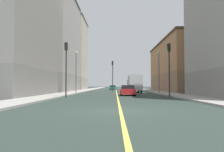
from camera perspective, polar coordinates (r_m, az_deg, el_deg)
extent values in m
plane|color=#293630|center=(12.15, 2.16, -8.84)|extent=(400.00, 400.00, 0.00)
cube|color=#9E9B93|center=(61.63, 8.38, -3.54)|extent=(3.19, 168.00, 0.15)
cube|color=#9E9B93|center=(61.55, -6.32, -3.55)|extent=(3.19, 168.00, 0.15)
cube|color=#E5D14C|center=(61.09, 1.04, -3.63)|extent=(0.16, 154.00, 0.01)
cube|color=#8F6B4F|center=(49.95, 17.18, -1.65)|extent=(8.72, 25.56, 3.79)
cube|color=#A8754C|center=(50.27, 17.10, 4.22)|extent=(8.72, 25.56, 6.51)
cube|color=#4B3422|center=(50.77, 17.06, 8.10)|extent=(9.02, 25.86, 0.40)
cube|color=slate|center=(30.93, -25.19, -1.53)|extent=(8.72, 15.74, 3.39)
cube|color=gray|center=(32.12, -24.92, 13.57)|extent=(8.72, 15.74, 13.34)
cube|color=gray|center=(50.31, -14.84, -1.74)|extent=(8.72, 19.24, 3.69)
cube|color=#9E9993|center=(51.48, -14.72, 9.96)|extent=(8.72, 19.24, 17.18)
cube|color=#9D9688|center=(69.21, -10.52, -1.96)|extent=(8.72, 14.15, 3.60)
cube|color=#BCB29E|center=(70.07, -10.45, 6.68)|extent=(8.72, 14.15, 17.45)
cube|color=#545047|center=(72.00, -10.40, 13.71)|extent=(9.02, 14.45, 0.40)
cylinder|color=#2D2D2D|center=(26.07, 14.43, 0.41)|extent=(0.16, 0.16, 5.19)
cube|color=black|center=(26.39, 14.36, 7.03)|extent=(0.28, 0.32, 0.90)
sphere|color=#320404|center=(26.40, 14.01, 7.62)|extent=(0.20, 0.20, 0.20)
sphere|color=#352204|center=(26.35, 14.02, 7.02)|extent=(0.20, 0.20, 0.20)
sphere|color=green|center=(26.31, 14.02, 6.42)|extent=(0.20, 0.20, 0.20)
cylinder|color=#2D2D2D|center=(25.94, -11.65, 0.59)|extent=(0.16, 0.16, 5.36)
cube|color=black|center=(26.29, -11.60, 7.42)|extent=(0.28, 0.32, 0.90)
sphere|color=#320404|center=(26.37, -11.93, 7.98)|extent=(0.20, 0.20, 0.20)
sphere|color=#352204|center=(26.32, -11.94, 7.38)|extent=(0.20, 0.20, 0.20)
sphere|color=green|center=(26.27, -11.94, 6.78)|extent=(0.20, 0.20, 0.20)
cylinder|color=#2D2D2D|center=(47.24, 0.17, -0.61)|extent=(0.16, 0.16, 5.63)
cube|color=black|center=(47.45, 0.17, 3.34)|extent=(0.28, 0.32, 0.90)
sphere|color=#320404|center=(47.48, -0.02, 3.66)|extent=(0.20, 0.20, 0.20)
sphere|color=#352204|center=(47.45, -0.02, 3.32)|extent=(0.20, 0.20, 0.20)
sphere|color=green|center=(47.43, -0.02, 2.99)|extent=(0.20, 0.20, 0.20)
cylinder|color=#4C4C51|center=(36.98, 11.92, 0.73)|extent=(0.14, 0.14, 6.36)
sphere|color=#EAEACC|center=(37.31, 11.88, 5.84)|extent=(0.36, 0.36, 0.36)
cylinder|color=#4C4C51|center=(38.14, -9.17, 0.81)|extent=(0.14, 0.14, 6.61)
sphere|color=#EAEACC|center=(38.48, -9.14, 5.95)|extent=(0.36, 0.36, 0.36)
cube|color=gold|center=(80.20, 3.65, -2.94)|extent=(1.90, 3.96, 0.66)
cube|color=black|center=(80.39, 3.65, -2.53)|extent=(1.63, 1.78, 0.47)
cylinder|color=black|center=(81.40, 3.06, -3.09)|extent=(0.24, 0.65, 0.64)
cylinder|color=black|center=(81.44, 4.21, -3.09)|extent=(0.24, 0.65, 0.64)
cylinder|color=black|center=(78.98, 3.08, -3.11)|extent=(0.24, 0.65, 0.64)
cylinder|color=black|center=(79.02, 4.27, -3.11)|extent=(0.24, 0.65, 0.64)
cube|color=#23389E|center=(64.70, 4.03, -3.12)|extent=(2.07, 4.03, 0.55)
cube|color=black|center=(64.66, 4.03, -2.68)|extent=(1.75, 1.99, 0.45)
cylinder|color=black|center=(65.92, 3.27, -3.27)|extent=(0.25, 0.65, 0.64)
cylinder|color=black|center=(65.94, 4.77, -3.26)|extent=(0.25, 0.65, 0.64)
cylinder|color=black|center=(63.47, 3.26, -3.30)|extent=(0.25, 0.65, 0.64)
cylinder|color=black|center=(63.49, 4.82, -3.30)|extent=(0.25, 0.65, 0.64)
cube|color=silver|center=(76.66, 0.01, -3.00)|extent=(1.77, 4.35, 0.59)
cube|color=black|center=(76.85, 0.01, -2.63)|extent=(1.53, 2.07, 0.40)
cylinder|color=black|center=(78.01, -0.56, -3.13)|extent=(0.23, 0.64, 0.64)
cylinder|color=black|center=(78.01, 0.58, -3.13)|extent=(0.23, 0.64, 0.64)
cylinder|color=black|center=(75.33, -0.58, -3.15)|extent=(0.23, 0.64, 0.64)
cylinder|color=black|center=(75.33, 0.60, -3.15)|extent=(0.23, 0.64, 0.64)
cube|color=#196670|center=(68.48, 0.20, -3.04)|extent=(1.92, 4.58, 0.68)
cube|color=black|center=(68.51, 0.20, -2.57)|extent=(1.68, 2.29, 0.43)
cylinder|color=black|center=(69.91, -0.51, -3.22)|extent=(0.22, 0.64, 0.64)
cylinder|color=black|center=(69.90, 0.92, -3.22)|extent=(0.22, 0.64, 0.64)
cylinder|color=black|center=(67.07, -0.55, -3.25)|extent=(0.22, 0.64, 0.64)
cylinder|color=black|center=(67.07, 0.94, -3.25)|extent=(0.22, 0.64, 0.64)
cube|color=red|center=(29.70, 4.02, -3.94)|extent=(1.90, 4.00, 0.66)
cube|color=black|center=(29.76, 4.01, -2.83)|extent=(1.66, 1.79, 0.50)
cylinder|color=black|center=(30.91, 2.32, -4.30)|extent=(0.22, 0.64, 0.64)
cylinder|color=black|center=(30.99, 5.49, -4.29)|extent=(0.22, 0.64, 0.64)
cylinder|color=black|center=(28.44, 2.42, -4.47)|extent=(0.22, 0.64, 0.64)
cylinder|color=black|center=(28.53, 5.87, -4.46)|extent=(0.22, 0.64, 0.64)
cube|color=maroon|center=(45.42, 5.41, -2.31)|extent=(2.28, 2.18, 2.10)
cube|color=silver|center=(41.30, 5.88, -1.71)|extent=(2.28, 5.15, 2.76)
cylinder|color=black|center=(44.97, 4.13, -3.52)|extent=(0.30, 0.90, 0.90)
cylinder|color=black|center=(45.14, 6.78, -3.51)|extent=(0.30, 0.90, 0.90)
cylinder|color=black|center=(40.14, 4.54, -3.66)|extent=(0.30, 0.90, 0.90)
cylinder|color=black|center=(40.33, 7.50, -3.64)|extent=(0.30, 0.90, 0.90)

